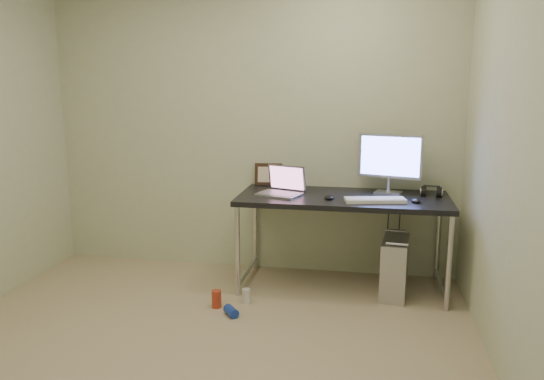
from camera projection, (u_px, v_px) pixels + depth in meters
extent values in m
plane|color=tan|center=(187.00, 367.00, 3.08)|extent=(3.50, 3.50, 0.00)
cube|color=beige|center=(251.00, 126.00, 4.51)|extent=(3.50, 0.02, 2.50)
cube|color=beige|center=(529.00, 162.00, 2.52)|extent=(0.02, 3.50, 2.50)
cube|color=black|center=(343.00, 199.00, 4.13)|extent=(1.63, 0.71, 0.04)
cylinder|color=silver|center=(238.00, 251.00, 4.04)|extent=(0.04, 0.04, 0.71)
cylinder|color=silver|center=(255.00, 229.00, 4.65)|extent=(0.04, 0.04, 0.71)
cylinder|color=silver|center=(449.00, 264.00, 3.76)|extent=(0.04, 0.04, 0.71)
cylinder|color=silver|center=(438.00, 238.00, 4.37)|extent=(0.04, 0.04, 0.71)
cylinder|color=silver|center=(247.00, 271.00, 4.40)|extent=(0.04, 0.63, 0.04)
cylinder|color=silver|center=(441.00, 284.00, 4.12)|extent=(0.04, 0.63, 0.04)
cube|color=silver|center=(395.00, 267.00, 4.08)|extent=(0.23, 0.45, 0.45)
cylinder|color=silver|center=(397.00, 244.00, 3.86)|extent=(0.16, 0.04, 0.02)
cylinder|color=silver|center=(395.00, 231.00, 4.20)|extent=(0.16, 0.04, 0.02)
cylinder|color=black|center=(388.00, 231.00, 4.43)|extent=(0.01, 0.16, 0.69)
cylinder|color=black|center=(399.00, 234.00, 4.40)|extent=(0.02, 0.11, 0.71)
cylinder|color=#AD371F|center=(217.00, 299.00, 3.87)|extent=(0.08, 0.08, 0.13)
cylinder|color=silver|center=(246.00, 296.00, 3.95)|extent=(0.07, 0.07, 0.11)
cylinder|color=#1938AC|center=(231.00, 311.00, 3.74)|extent=(0.13, 0.14, 0.07)
cube|color=silver|center=(279.00, 194.00, 4.15)|extent=(0.38, 0.32, 0.02)
cube|color=gray|center=(279.00, 193.00, 4.15)|extent=(0.33, 0.27, 0.00)
cube|color=gray|center=(287.00, 178.00, 4.23)|extent=(0.32, 0.15, 0.21)
cube|color=#7C4A61|center=(287.00, 178.00, 4.23)|extent=(0.29, 0.13, 0.18)
cube|color=silver|center=(388.00, 193.00, 4.22)|extent=(0.23, 0.19, 0.01)
cylinder|color=silver|center=(389.00, 184.00, 4.22)|extent=(0.03, 0.03, 0.11)
cube|color=silver|center=(390.00, 156.00, 4.17)|extent=(0.50, 0.16, 0.35)
cube|color=#6073FE|center=(390.00, 156.00, 4.15)|extent=(0.45, 0.12, 0.30)
cube|color=white|center=(375.00, 200.00, 3.93)|extent=(0.46, 0.23, 0.03)
ellipsoid|color=black|center=(416.00, 200.00, 3.91)|extent=(0.08, 0.11, 0.03)
ellipsoid|color=black|center=(329.00, 196.00, 4.02)|extent=(0.07, 0.12, 0.04)
cylinder|color=black|center=(424.00, 192.00, 4.13)|extent=(0.05, 0.10, 0.10)
cylinder|color=black|center=(439.00, 193.00, 4.11)|extent=(0.05, 0.10, 0.10)
cube|color=black|center=(432.00, 186.00, 4.11)|extent=(0.13, 0.03, 0.01)
cube|color=black|center=(269.00, 174.00, 4.54)|extent=(0.24, 0.09, 0.19)
cylinder|color=silver|center=(292.00, 181.00, 4.46)|extent=(0.01, 0.01, 0.10)
cylinder|color=white|center=(292.00, 174.00, 4.45)|extent=(0.05, 0.04, 0.04)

